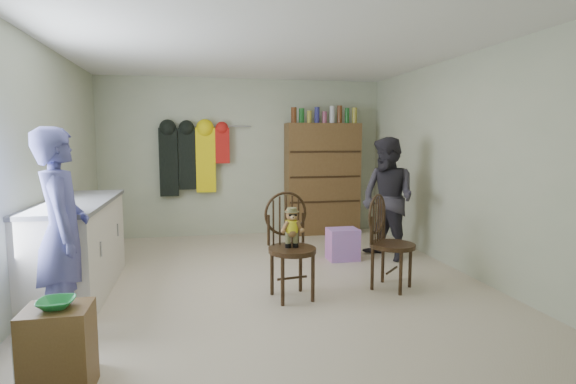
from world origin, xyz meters
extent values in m
plane|color=beige|center=(0.00, 0.00, 0.00)|extent=(5.00, 5.00, 0.00)
plane|color=#BABFA0|center=(0.00, 2.50, 1.25)|extent=(4.50, 0.00, 4.50)
plane|color=#BABFA0|center=(-2.25, 0.00, 1.25)|extent=(0.00, 5.00, 5.00)
plane|color=#BABFA0|center=(2.25, 0.00, 1.25)|extent=(0.00, 5.00, 5.00)
plane|color=white|center=(0.00, 0.00, 2.50)|extent=(5.00, 5.00, 0.00)
cube|color=silver|center=(-1.95, 0.00, 0.45)|extent=(0.60, 1.80, 0.90)
cube|color=slate|center=(-1.95, 0.00, 0.92)|extent=(0.64, 1.86, 0.04)
cylinder|color=#99999E|center=(-1.64, -0.45, 0.54)|extent=(0.02, 0.02, 0.14)
cylinder|color=#99999E|center=(-1.64, 0.45, 0.54)|extent=(0.02, 0.02, 0.14)
cube|color=brown|center=(-1.60, -1.94, 0.27)|extent=(0.38, 0.33, 0.54)
imported|color=green|center=(-1.60, -1.94, 0.57)|extent=(0.22, 0.22, 0.05)
cube|color=white|center=(-1.66, -1.76, 0.18)|extent=(0.42, 0.41, 0.36)
cylinder|color=#342112|center=(0.13, -0.61, 0.48)|extent=(0.52, 0.52, 0.05)
cylinder|color=#342112|center=(0.00, -0.79, 0.23)|extent=(0.04, 0.04, 0.46)
cylinder|color=#342112|center=(0.30, -0.74, 0.23)|extent=(0.04, 0.04, 0.46)
cylinder|color=#342112|center=(-0.05, -0.47, 0.23)|extent=(0.04, 0.04, 0.46)
cylinder|color=#342112|center=(0.25, -0.43, 0.23)|extent=(0.04, 0.04, 0.46)
torus|color=#342112|center=(0.10, -0.43, 0.81)|extent=(0.45, 0.10, 0.45)
cylinder|color=#342112|center=(-0.08, -0.47, 0.66)|extent=(0.03, 0.03, 0.31)
cylinder|color=#342112|center=(0.28, -0.41, 0.66)|extent=(0.03, 0.03, 0.31)
cylinder|color=yellow|center=(0.13, -0.59, 0.71)|extent=(0.12, 0.12, 0.12)
cylinder|color=#475128|center=(0.13, -0.59, 0.59)|extent=(0.07, 0.07, 0.18)
sphere|color=#9E7042|center=(0.13, -0.59, 0.82)|extent=(0.11, 0.11, 0.11)
cylinder|color=#475128|center=(0.13, -0.59, 0.87)|extent=(0.10, 0.10, 0.04)
cube|color=black|center=(0.13, -0.64, 0.83)|extent=(0.08, 0.01, 0.02)
cylinder|color=#342112|center=(1.20, -0.53, 0.46)|extent=(0.62, 0.62, 0.04)
cylinder|color=#342112|center=(1.20, -0.74, 0.22)|extent=(0.03, 0.03, 0.44)
cylinder|color=#342112|center=(1.40, -0.53, 0.22)|extent=(0.03, 0.03, 0.44)
cylinder|color=#342112|center=(0.99, -0.53, 0.22)|extent=(0.03, 0.03, 0.44)
cylinder|color=#342112|center=(1.19, -0.32, 0.22)|extent=(0.03, 0.03, 0.44)
torus|color=#342112|center=(1.08, -0.41, 0.77)|extent=(0.32, 0.32, 0.42)
cylinder|color=#342112|center=(0.96, -0.54, 0.62)|extent=(0.03, 0.03, 0.29)
cylinder|color=#342112|center=(1.21, -0.29, 0.62)|extent=(0.03, 0.03, 0.29)
cube|color=#E572C8|center=(1.06, 0.65, 0.20)|extent=(0.39, 0.30, 0.40)
imported|color=#515395|center=(-1.80, -1.03, 0.82)|extent=(0.53, 0.68, 1.64)
imported|color=#2D2B33|center=(1.63, 0.57, 0.79)|extent=(0.85, 0.94, 1.57)
cube|color=brown|center=(1.25, 2.30, 0.90)|extent=(1.20, 0.38, 1.80)
cube|color=#342112|center=(1.25, 2.11, 0.55)|extent=(1.16, 0.02, 0.03)
cube|color=#342112|center=(1.25, 2.11, 0.95)|extent=(1.16, 0.02, 0.03)
cube|color=#342112|center=(1.25, 2.11, 1.35)|extent=(1.16, 0.02, 0.03)
cylinder|color=#592D14|center=(0.75, 2.20, 1.92)|extent=(0.09, 0.09, 0.24)
cylinder|color=#19591E|center=(0.88, 2.20, 1.91)|extent=(0.09, 0.09, 0.23)
cylinder|color=#A59933|center=(1.00, 2.20, 1.90)|extent=(0.07, 0.07, 0.19)
cylinder|color=navy|center=(1.12, 2.20, 1.92)|extent=(0.08, 0.08, 0.25)
cylinder|color=#8C3F59|center=(1.25, 2.20, 1.89)|extent=(0.07, 0.07, 0.18)
cylinder|color=#B2B2B7|center=(1.38, 2.20, 1.93)|extent=(0.09, 0.09, 0.27)
cylinder|color=#592D14|center=(1.50, 2.20, 1.94)|extent=(0.08, 0.08, 0.28)
cylinder|color=#19591E|center=(1.62, 2.20, 1.92)|extent=(0.07, 0.07, 0.24)
cylinder|color=#A59933|center=(1.75, 2.20, 1.92)|extent=(0.08, 0.08, 0.25)
cylinder|color=#99999E|center=(-0.40, 2.44, 1.75)|extent=(1.00, 0.02, 0.02)
cube|color=black|center=(-1.18, 2.38, 1.19)|extent=(0.28, 0.10, 1.05)
cube|color=black|center=(-0.90, 2.38, 1.25)|extent=(0.26, 0.10, 0.95)
cube|color=yellow|center=(-0.62, 2.38, 1.22)|extent=(0.30, 0.10, 1.00)
cube|color=red|center=(-0.36, 2.38, 1.44)|extent=(0.22, 0.10, 0.55)
camera|label=1|loc=(-0.76, -4.75, 1.54)|focal=28.00mm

